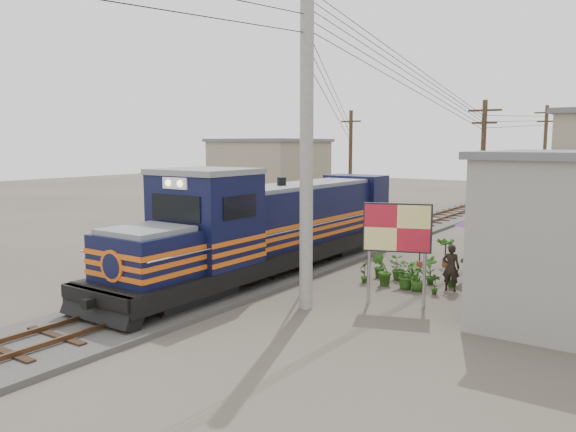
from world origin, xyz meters
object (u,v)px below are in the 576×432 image
Objects in this scene: vendor at (451,267)px; market_umbrella at (488,219)px; locomotive at (273,228)px; billboard at (397,231)px.

market_umbrella is at bearing -113.54° from vendor.
locomotive is 5.27× the size of market_umbrella.
locomotive reaches higher than billboard.
billboard is (5.62, -1.37, 0.58)m from locomotive.
vendor is at bearing -103.67° from market_umbrella.
vendor is at bearing 53.66° from billboard.
market_umbrella is (1.33, 4.89, -0.07)m from billboard.
market_umbrella is at bearing 54.89° from billboard.
market_umbrella is at bearing 26.93° from locomotive.
locomotive is at bearing 1.72° from vendor.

